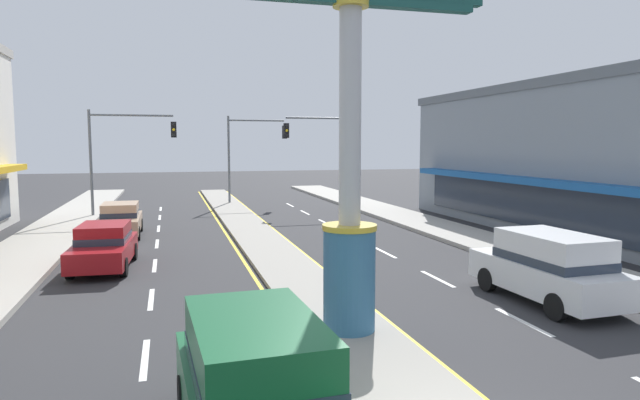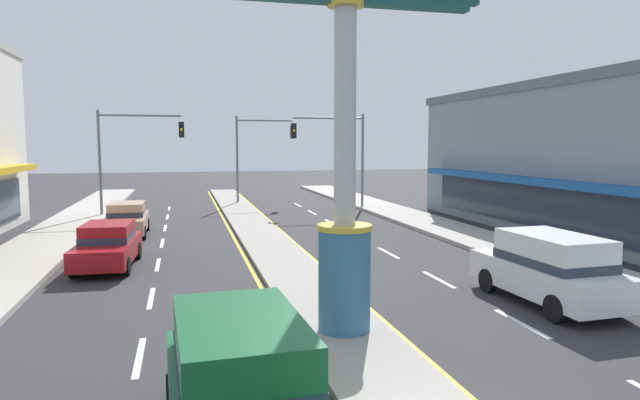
{
  "view_description": "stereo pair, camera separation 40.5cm",
  "coord_description": "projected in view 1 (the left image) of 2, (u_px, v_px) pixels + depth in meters",
  "views": [
    {
      "loc": [
        -3.8,
        -6.4,
        4.27
      ],
      "look_at": [
        0.54,
        9.41,
        2.6
      ],
      "focal_mm": 31.08,
      "sensor_mm": 36.0,
      "label": 1
    },
    {
      "loc": [
        -3.41,
        -6.5,
        4.27
      ],
      "look_at": [
        0.54,
        9.41,
        2.6
      ],
      "focal_mm": 31.08,
      "sensor_mm": 36.0,
      "label": 2
    }
  ],
  "objects": [
    {
      "name": "lane_markings",
      "position": [
        263.0,
        244.0,
        23.54
      ],
      "size": [
        8.84,
        52.0,
        0.01
      ],
      "color": "silver",
      "rests_on": "ground"
    },
    {
      "name": "sedan_near_right_lane",
      "position": [
        120.0,
        219.0,
        25.59
      ],
      "size": [
        1.84,
        4.3,
        1.53
      ],
      "color": "tan",
      "rests_on": "ground"
    },
    {
      "name": "storefront_right",
      "position": [
        624.0,
        159.0,
        24.85
      ],
      "size": [
        8.72,
        26.28,
        7.18
      ],
      "color": "gray",
      "rests_on": "ground"
    },
    {
      "name": "sedan_mid_left_lane",
      "position": [
        104.0,
        246.0,
        18.95
      ],
      "size": [
        2.03,
        4.39,
        1.53
      ],
      "color": "maroon",
      "rests_on": "ground"
    },
    {
      "name": "traffic_light_left_side",
      "position": [
        123.0,
        144.0,
        31.85
      ],
      "size": [
        4.86,
        0.46,
        6.2
      ],
      "color": "slate",
      "rests_on": "ground"
    },
    {
      "name": "suv_far_right_lane",
      "position": [
        549.0,
        267.0,
        14.85
      ],
      "size": [
        2.1,
        4.67,
        1.9
      ],
      "color": "white",
      "rests_on": "ground"
    },
    {
      "name": "traffic_light_median_far",
      "position": [
        250.0,
        145.0,
        38.99
      ],
      "size": [
        4.2,
        0.46,
        6.2
      ],
      "color": "slate",
      "rests_on": "ground"
    },
    {
      "name": "district_sign",
      "position": [
        350.0,
        139.0,
        11.92
      ],
      "size": [
        6.11,
        1.21,
        8.58
      ],
      "color": "#33668C",
      "rests_on": "median_strip"
    },
    {
      "name": "sidewalk_right",
      "position": [
        463.0,
        235.0,
        25.32
      ],
      "size": [
        2.99,
        60.0,
        0.18
      ],
      "primitive_type": "cube",
      "color": "#ADA89E",
      "rests_on": "ground"
    },
    {
      "name": "median_strip",
      "position": [
        258.0,
        238.0,
        24.83
      ],
      "size": [
        2.1,
        52.0,
        0.14
      ],
      "primitive_type": "cube",
      "color": "gray",
      "rests_on": "ground"
    },
    {
      "name": "sidewalk_left",
      "position": [
        21.0,
        257.0,
        20.5
      ],
      "size": [
        2.99,
        60.0,
        0.18
      ],
      "primitive_type": "cube",
      "color": "#ADA89E",
      "rests_on": "ground"
    },
    {
      "name": "suv_near_left_lane",
      "position": [
        258.0,
        386.0,
        7.54
      ],
      "size": [
        2.12,
        4.68,
        1.9
      ],
      "color": "#14562D",
      "rests_on": "ground"
    },
    {
      "name": "traffic_light_right_side",
      "position": [
        329.0,
        144.0,
        35.68
      ],
      "size": [
        4.86,
        0.46,
        6.2
      ],
      "color": "slate",
      "rests_on": "ground"
    }
  ]
}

